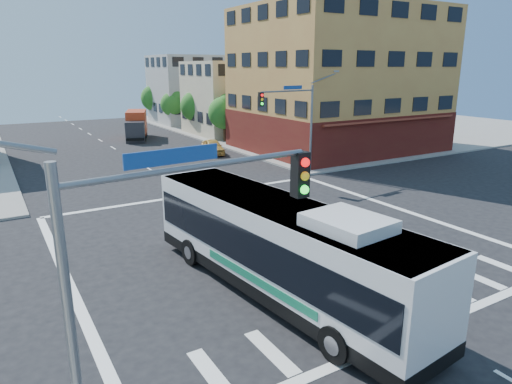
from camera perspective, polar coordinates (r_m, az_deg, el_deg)
ground at (r=23.06m, az=1.64°, el=-5.87°), size 120.00×120.00×0.00m
sidewalk_ne at (r=71.12m, az=10.44°, el=8.46°), size 50.00×50.00×0.15m
corner_building_ne at (r=48.38m, az=10.15°, el=12.24°), size 18.10×15.44×14.00m
building_east_near at (r=59.52m, az=-2.16°, el=11.68°), size 12.06×10.06×9.00m
building_east_far at (r=72.06m, az=-7.67°, el=12.60°), size 12.06×10.06×10.00m
signal_mast_ne at (r=35.54m, az=4.92°, el=9.89°), size 7.91×1.13×8.07m
signal_mast_sw at (r=8.57m, az=-11.43°, el=-8.20°), size 7.91×1.01×8.07m
street_tree_a at (r=51.89m, az=-3.87°, el=10.09°), size 3.60×3.60×5.53m
street_tree_b at (r=59.08m, az=-7.48°, el=10.80°), size 3.80×3.80×5.79m
street_tree_c at (r=66.50m, az=-10.29°, el=10.94°), size 3.40×3.40×5.29m
street_tree_d at (r=73.99m, az=-12.56°, el=11.58°), size 4.00×4.00×6.03m
transit_bus at (r=17.07m, az=2.76°, el=-6.73°), size 4.26×13.62×3.96m
box_truck at (r=56.56m, az=-14.71°, el=8.03°), size 4.44×7.54×3.27m
parked_car at (r=45.45m, az=-5.43°, el=5.65°), size 2.50×4.45×1.43m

